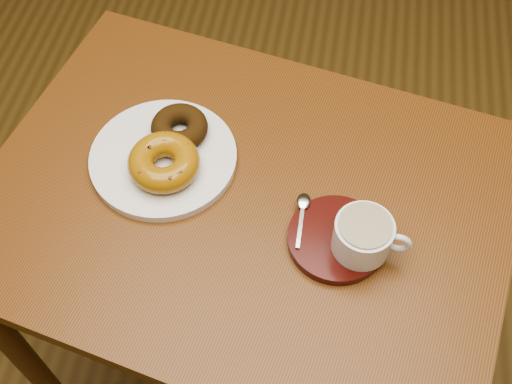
% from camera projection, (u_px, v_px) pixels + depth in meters
% --- Properties ---
extents(cafe_table, '(0.98, 0.81, 0.81)m').
position_uv_depth(cafe_table, '(245.00, 236.00, 1.16)').
color(cafe_table, '#5F3614').
rests_on(cafe_table, ground).
extents(donut_plate, '(0.26, 0.26, 0.02)m').
position_uv_depth(donut_plate, '(163.00, 158.00, 1.09)').
color(donut_plate, silver).
rests_on(donut_plate, cafe_table).
extents(donut_cinnamon, '(0.14, 0.14, 0.04)m').
position_uv_depth(donut_cinnamon, '(179.00, 127.00, 1.09)').
color(donut_cinnamon, '#301D09').
rests_on(donut_cinnamon, donut_plate).
extents(donut_caramel, '(0.14, 0.14, 0.04)m').
position_uv_depth(donut_caramel, '(164.00, 162.00, 1.05)').
color(donut_caramel, '#9B6710').
rests_on(donut_caramel, donut_plate).
extents(saucer, '(0.17, 0.17, 0.02)m').
position_uv_depth(saucer, '(336.00, 239.00, 1.00)').
color(saucer, '#350A07').
rests_on(saucer, cafe_table).
extents(coffee_cup, '(0.12, 0.09, 0.06)m').
position_uv_depth(coffee_cup, '(364.00, 236.00, 0.96)').
color(coffee_cup, silver).
rests_on(coffee_cup, saucer).
extents(teaspoon, '(0.02, 0.10, 0.01)m').
position_uv_depth(teaspoon, '(303.00, 206.00, 1.02)').
color(teaspoon, silver).
rests_on(teaspoon, saucer).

